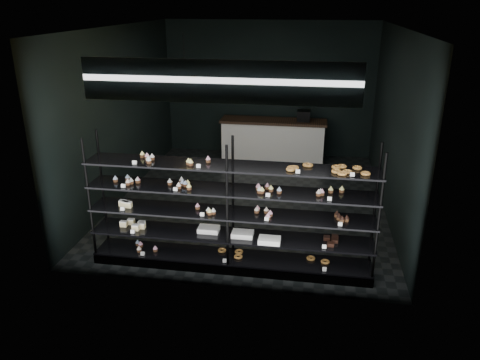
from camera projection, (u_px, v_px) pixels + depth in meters
The scene contains 5 objects.
room at pixel (252, 119), 8.50m from camera, with size 5.01×6.01×3.20m.
display_shelf at pixel (228, 227), 6.60m from camera, with size 4.00×0.50×1.91m.
signage at pixel (218, 81), 5.39m from camera, with size 3.30×0.05×0.50m.
pendant_lamp at pixel (185, 83), 7.07m from camera, with size 0.34×0.34×0.90m.
service_counter at pixel (273, 139), 11.17m from camera, with size 2.49×0.65×1.23m.
Camera 1 is at (1.13, -8.26, 3.64)m, focal length 35.00 mm.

